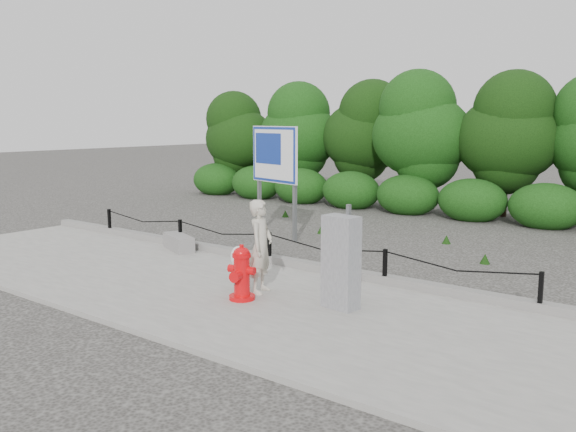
% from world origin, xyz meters
% --- Properties ---
extents(ground, '(90.00, 90.00, 0.00)m').
position_xyz_m(ground, '(0.00, 0.00, 0.00)').
color(ground, '#2D2B28').
rests_on(ground, ground).
extents(sidewalk, '(14.00, 4.00, 0.08)m').
position_xyz_m(sidewalk, '(0.00, -2.00, 0.04)').
color(sidewalk, gray).
rests_on(sidewalk, ground).
extents(curb, '(14.00, 0.22, 0.14)m').
position_xyz_m(curb, '(0.00, 0.05, 0.15)').
color(curb, slate).
rests_on(curb, sidewalk).
extents(chain_barrier, '(10.06, 0.06, 0.60)m').
position_xyz_m(chain_barrier, '(0.00, 0.00, 0.46)').
color(chain_barrier, black).
rests_on(chain_barrier, sidewalk).
extents(treeline, '(20.32, 3.56, 4.59)m').
position_xyz_m(treeline, '(0.97, 8.93, 2.51)').
color(treeline, black).
rests_on(treeline, ground).
extents(fire_hydrant, '(0.47, 0.49, 0.86)m').
position_xyz_m(fire_hydrant, '(1.19, -2.13, 0.49)').
color(fire_hydrant, red).
rests_on(fire_hydrant, sidewalk).
extents(pedestrian, '(0.74, 0.63, 1.49)m').
position_xyz_m(pedestrian, '(1.15, -1.65, 0.81)').
color(pedestrian, beige).
rests_on(pedestrian, sidewalk).
extents(concrete_block, '(1.06, 0.71, 0.32)m').
position_xyz_m(concrete_block, '(-2.28, -0.25, 0.24)').
color(concrete_block, gray).
rests_on(concrete_block, sidewalk).
extents(utility_cabinet, '(0.55, 0.40, 1.51)m').
position_xyz_m(utility_cabinet, '(2.62, -1.55, 0.77)').
color(utility_cabinet, '#97989A').
rests_on(utility_cabinet, sidewalk).
extents(advertising_sign, '(1.63, 0.50, 2.66)m').
position_xyz_m(advertising_sign, '(-1.81, 2.41, 1.88)').
color(advertising_sign, slate).
rests_on(advertising_sign, ground).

